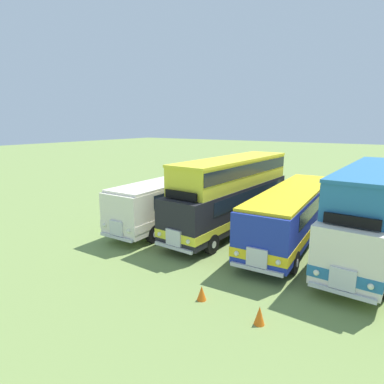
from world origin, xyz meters
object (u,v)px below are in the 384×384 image
object	(u,v)px
bus_fourth_in_row	(370,208)
cone_near_end	(259,315)
bus_second_in_row	(232,191)
bus_third_in_row	(293,211)
cone_mid_row	(202,293)
bus_first_in_row	(179,196)

from	to	relation	value
bus_fourth_in_row	cone_near_end	distance (m)	8.89
bus_second_in_row	cone_near_end	bearing A→B (deg)	-58.32
bus_third_in_row	cone_mid_row	size ratio (longest dim) A/B	20.52
cone_near_end	bus_fourth_in_row	bearing A→B (deg)	74.28
bus_third_in_row	cone_near_end	xyz separation A→B (m)	(1.43, -8.49, -1.43)
bus_third_in_row	bus_fourth_in_row	bearing A→B (deg)	-2.91
bus_third_in_row	bus_second_in_row	bearing A→B (deg)	-178.60
cone_mid_row	bus_second_in_row	bearing A→B (deg)	108.90
cone_mid_row	bus_fourth_in_row	bearing A→B (deg)	59.56
bus_first_in_row	bus_third_in_row	xyz separation A→B (m)	(7.52, 0.44, 0.00)
bus_first_in_row	bus_second_in_row	xyz separation A→B (m)	(3.77, 0.34, 0.72)
bus_fourth_in_row	cone_near_end	world-z (taller)	bus_fourth_in_row
bus_second_in_row	cone_mid_row	bearing A→B (deg)	-71.10
bus_third_in_row	cone_mid_row	distance (m)	8.43
bus_third_in_row	cone_near_end	distance (m)	8.73
bus_first_in_row	bus_third_in_row	world-z (taller)	same
bus_second_in_row	bus_fourth_in_row	xyz separation A→B (m)	(7.52, -0.10, 0.00)
bus_second_in_row	cone_near_end	distance (m)	10.10
cone_near_end	cone_mid_row	size ratio (longest dim) A/B	1.14
bus_third_in_row	cone_mid_row	bearing A→B (deg)	-96.65
bus_fourth_in_row	cone_mid_row	xyz separation A→B (m)	(-4.73, -8.05, -2.19)
bus_third_in_row	cone_mid_row	xyz separation A→B (m)	(-0.96, -8.24, -1.47)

